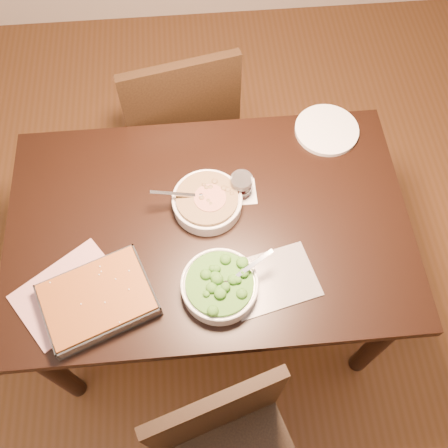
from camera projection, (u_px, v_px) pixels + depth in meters
name	position (u px, v px, depth m)	size (l,w,h in m)	color
ground	(213.00, 297.00, 2.39)	(4.00, 4.00, 0.00)	#4F2F16
table	(209.00, 235.00, 1.81)	(1.40, 0.90, 0.75)	black
magazine_a	(69.00, 293.00, 1.60)	(0.32, 0.24, 0.01)	#A32E41
magazine_b	(272.00, 280.00, 1.63)	(0.28, 0.20, 0.01)	#25232B
coaster	(241.00, 192.00, 1.79)	(0.11, 0.11, 0.00)	white
stew_bowl	(207.00, 201.00, 1.73)	(0.27, 0.25, 0.09)	white
broccoli_bowl	(220.00, 286.00, 1.58)	(0.27, 0.25, 0.10)	white
baking_dish	(98.00, 300.00, 1.57)	(0.40, 0.35, 0.06)	silver
wine_tumbler	(241.00, 185.00, 1.75)	(0.08, 0.08, 0.09)	black
dinner_plate	(327.00, 130.00, 1.91)	(0.24, 0.24, 0.02)	white
chair_far	(179.00, 120.00, 2.20)	(0.55, 0.55, 0.99)	black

